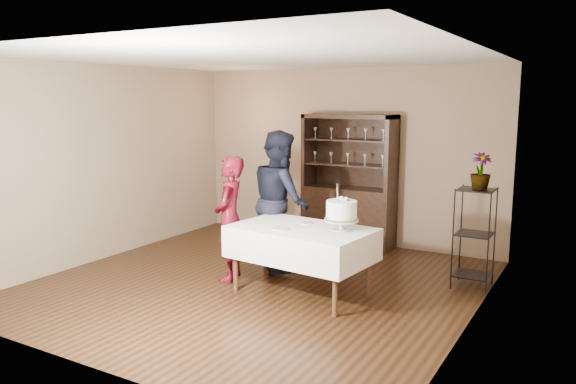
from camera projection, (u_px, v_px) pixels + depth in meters
name	position (u px, v px, depth m)	size (l,w,h in m)	color
floor	(257.00, 284.00, 6.83)	(5.00, 5.00, 0.00)	black
ceiling	(255.00, 57.00, 6.38)	(5.00, 5.00, 0.00)	silver
back_wall	(344.00, 156.00, 8.74)	(5.00, 0.02, 2.70)	#74654A
wall_left	(107.00, 162.00, 7.84)	(0.02, 5.00, 2.70)	#74654A
wall_right	(475.00, 191.00, 5.37)	(0.02, 5.00, 2.70)	#74654A
china_hutch	(349.00, 203.00, 8.54)	(1.40, 0.48, 2.00)	black
plant_etagere	(474.00, 234.00, 6.62)	(0.42, 0.42, 1.20)	black
cake_table	(302.00, 243.00, 6.39)	(1.66, 1.12, 0.79)	silver
woman	(230.00, 218.00, 6.90)	(0.56, 0.37, 1.55)	#3A0512
man	(280.00, 200.00, 7.33)	(0.89, 0.69, 1.83)	black
cake	(341.00, 212.00, 6.18)	(0.42, 0.42, 0.53)	beige
plate_near	(280.00, 229.00, 6.26)	(0.20, 0.20, 0.01)	beige
plate_far	(306.00, 223.00, 6.56)	(0.16, 0.16, 0.01)	beige
potted_plant	(481.00, 171.00, 6.51)	(0.24, 0.24, 0.42)	#466A32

